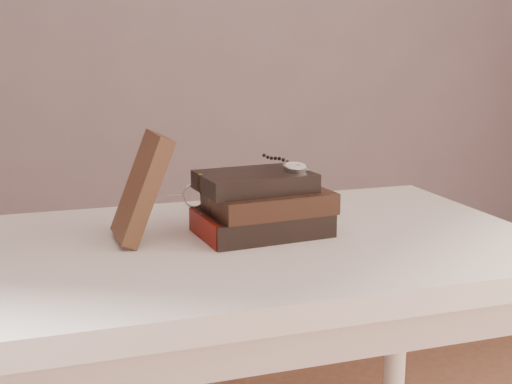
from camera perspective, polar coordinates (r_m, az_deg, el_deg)
name	(u,v)px	position (r m, az deg, el deg)	size (l,w,h in m)	color
table	(245,290)	(1.16, -0.91, -8.40)	(1.00, 0.60, 0.75)	white
book_stack	(262,205)	(1.15, 0.53, -1.15)	(0.23, 0.17, 0.11)	black
journal	(142,187)	(1.12, -9.78, 0.39)	(0.03, 0.11, 0.19)	#3B2317
pocket_watch	(294,167)	(1.15, 3.26, 2.19)	(0.05, 0.15, 0.02)	silver
eyeglasses	(206,194)	(1.19, -4.35, -0.21)	(0.10, 0.11, 0.04)	silver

